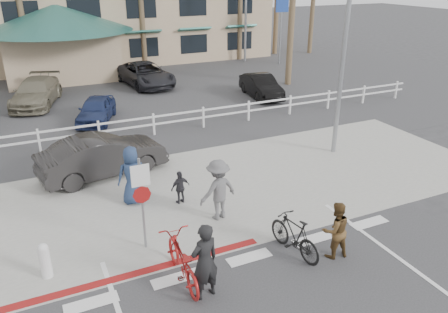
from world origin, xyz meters
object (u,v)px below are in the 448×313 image
sign_post (142,200)px  bike_black (294,235)px  bike_red (182,260)px  car_white_sedan (103,156)px

sign_post → bike_black: bearing=-28.9°
sign_post → bike_red: size_ratio=1.36×
bike_red → sign_post: bearing=-74.3°
bike_black → car_white_sedan: 7.82m
bike_red → bike_black: size_ratio=1.17×
bike_black → car_white_sedan: bearing=-71.5°
bike_black → bike_red: bearing=-12.9°
bike_red → bike_black: (3.01, -0.22, -0.01)m
car_white_sedan → sign_post: bearing=170.7°
bike_black → car_white_sedan: size_ratio=0.41×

